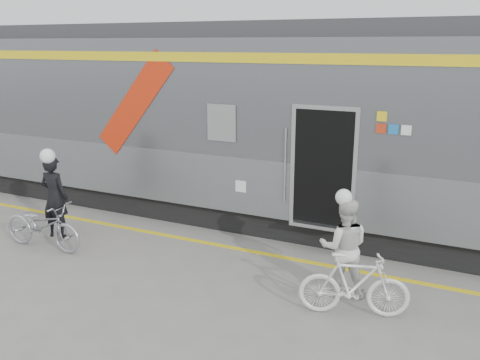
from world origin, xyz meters
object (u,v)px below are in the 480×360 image
Objects in this scene: bicycle_left at (42,225)px; woman at (344,247)px; bicycle_right at (354,285)px; man at (55,197)px.

woman is (5.46, 0.64, 0.31)m from bicycle_left.
woman reaches higher than bicycle_right.
bicycle_left is 5.51m from woman.
man is at bearing 68.69° from bicycle_right.
man reaches higher than woman.
man is 0.69m from bicycle_left.
man is 0.95× the size of bicycle_left.
man is 1.08× the size of woman.
man reaches higher than bicycle_left.
woman is (5.66, 0.09, -0.06)m from man.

